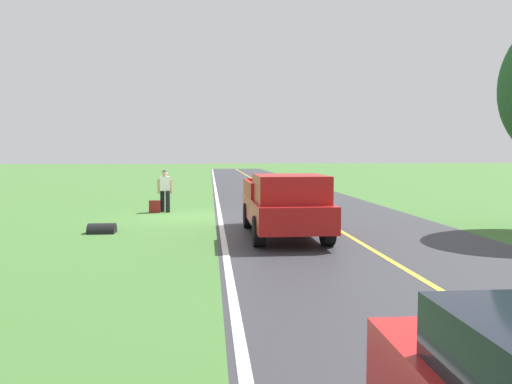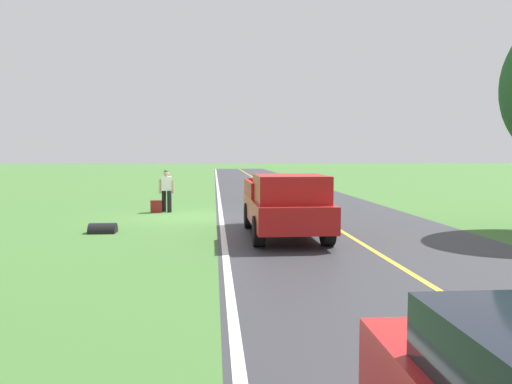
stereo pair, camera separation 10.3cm
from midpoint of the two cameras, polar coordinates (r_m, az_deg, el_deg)
ground_plane at (r=19.20m, az=-7.25°, el=-2.80°), size 200.00×200.00×0.00m
road_surface at (r=19.59m, az=6.91°, el=-2.65°), size 7.66×120.00×0.00m
lane_edge_line at (r=19.18m, az=-3.85°, el=-2.76°), size 0.16×117.60×0.00m
lane_centre_line at (r=19.59m, az=6.91°, el=-2.64°), size 0.14×117.60×0.00m
hitchhiker_walking at (r=20.80m, az=-10.02°, el=0.44°), size 0.62×0.51×1.75m
suitcase_carried at (r=20.80m, az=-11.15°, el=-1.61°), size 0.47×0.23×0.49m
pickup_truck_passing at (r=14.35m, az=3.57°, el=-1.32°), size 2.12×5.41×1.82m
drainage_culvert at (r=15.86m, az=-16.86°, el=-4.47°), size 0.80×0.60×0.60m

